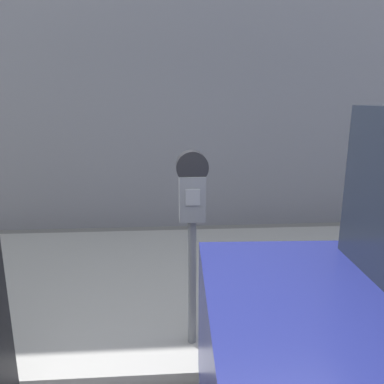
% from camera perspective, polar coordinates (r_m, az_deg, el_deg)
% --- Properties ---
extents(sidewalk, '(24.00, 2.80, 0.10)m').
position_cam_1_polar(sidewalk, '(3.97, 0.65, -13.30)').
color(sidewalk, '#9E9B96').
rests_on(sidewalk, ground_plane).
extents(building_facade, '(24.00, 0.30, 5.30)m').
position_cam_1_polar(building_facade, '(5.58, -1.05, 22.06)').
color(building_facade, gray).
rests_on(building_facade, ground_plane).
extents(parking_meter, '(0.21, 0.15, 1.44)m').
position_cam_1_polar(parking_meter, '(2.55, 0.00, -2.27)').
color(parking_meter, slate).
rests_on(parking_meter, sidewalk).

